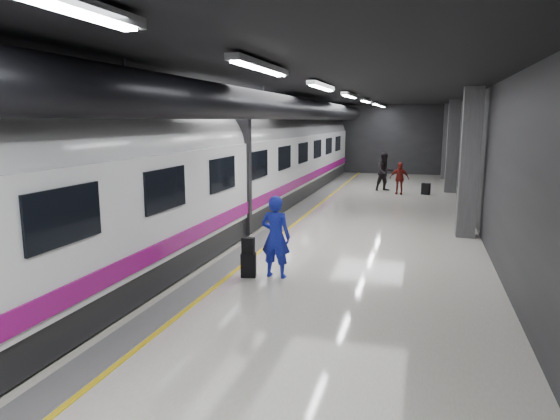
% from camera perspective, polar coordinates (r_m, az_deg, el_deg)
% --- Properties ---
extents(ground, '(40.00, 40.00, 0.00)m').
position_cam_1_polar(ground, '(14.78, 3.02, -3.59)').
color(ground, silver).
rests_on(ground, ground).
extents(platform_hall, '(10.02, 40.02, 4.51)m').
position_cam_1_polar(platform_hall, '(15.35, 2.91, 10.25)').
color(platform_hall, black).
rests_on(platform_hall, ground).
extents(train, '(3.05, 38.00, 4.05)m').
position_cam_1_polar(train, '(15.48, -8.74, 4.71)').
color(train, black).
rests_on(train, ground).
extents(traveler_main, '(0.72, 0.50, 1.88)m').
position_cam_1_polar(traveler_main, '(11.26, -0.50, -3.07)').
color(traveler_main, '#1A2CCA').
rests_on(traveler_main, ground).
extents(suitcase_main, '(0.38, 0.28, 0.55)m').
position_cam_1_polar(suitcase_main, '(11.44, -3.62, -6.30)').
color(suitcase_main, black).
rests_on(suitcase_main, ground).
extents(shoulder_bag, '(0.28, 0.15, 0.37)m').
position_cam_1_polar(shoulder_bag, '(11.30, -3.66, -4.09)').
color(shoulder_bag, black).
rests_on(shoulder_bag, suitcase_main).
extents(traveler_far_a, '(1.18, 1.10, 1.93)m').
position_cam_1_polar(traveler_far_a, '(25.72, 11.89, 4.30)').
color(traveler_far_a, black).
rests_on(traveler_far_a, ground).
extents(traveler_far_b, '(0.93, 0.46, 1.54)m').
position_cam_1_polar(traveler_far_b, '(24.76, 13.47, 3.56)').
color(traveler_far_b, maroon).
rests_on(traveler_far_b, ground).
extents(suitcase_far, '(0.44, 0.37, 0.55)m').
position_cam_1_polar(suitcase_far, '(24.95, 16.33, 2.33)').
color(suitcase_far, black).
rests_on(suitcase_far, ground).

